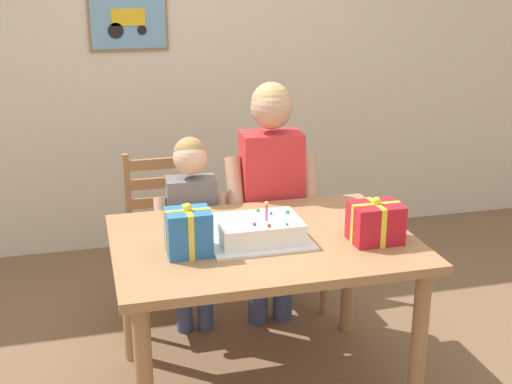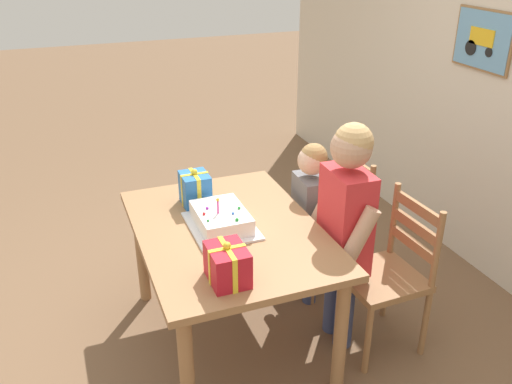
# 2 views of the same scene
# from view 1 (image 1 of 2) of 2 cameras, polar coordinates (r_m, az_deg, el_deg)

# --- Properties ---
(back_wall) EXTENTS (6.40, 0.11, 2.60)m
(back_wall) POSITION_cam_1_polar(r_m,az_deg,el_deg) (4.74, -5.68, 11.01)
(back_wall) COLOR beige
(back_wall) RESTS_ON ground
(dining_table) EXTENTS (1.32, 0.96, 0.76)m
(dining_table) POSITION_cam_1_polar(r_m,az_deg,el_deg) (3.06, 0.60, -5.65)
(dining_table) COLOR #9E7047
(dining_table) RESTS_ON ground
(birthday_cake) EXTENTS (0.44, 0.34, 0.19)m
(birthday_cake) POSITION_cam_1_polar(r_m,az_deg,el_deg) (2.97, 0.23, -3.27)
(birthday_cake) COLOR silver
(birthday_cake) RESTS_ON dining_table
(gift_box_red_large) EXTENTS (0.22, 0.17, 0.21)m
(gift_box_red_large) POSITION_cam_1_polar(r_m,az_deg,el_deg) (3.01, 9.95, -2.53)
(gift_box_red_large) COLOR red
(gift_box_red_large) RESTS_ON dining_table
(gift_box_beside_cake) EXTENTS (0.19, 0.16, 0.23)m
(gift_box_beside_cake) POSITION_cam_1_polar(r_m,az_deg,el_deg) (2.84, -5.67, -3.36)
(gift_box_beside_cake) COLOR #286BB7
(gift_box_beside_cake) RESTS_ON dining_table
(chair_left) EXTENTS (0.43, 0.43, 0.92)m
(chair_left) POSITION_cam_1_polar(r_m,az_deg,el_deg) (3.83, -7.46, -3.75)
(chair_left) COLOR #996B42
(chair_left) RESTS_ON ground
(chair_right) EXTENTS (0.43, 0.43, 0.92)m
(chair_right) POSITION_cam_1_polar(r_m,az_deg,el_deg) (3.96, 2.00, -2.88)
(chair_right) COLOR #996B42
(chair_right) RESTS_ON ground
(child_older) EXTENTS (0.49, 0.28, 1.34)m
(child_older) POSITION_cam_1_polar(r_m,az_deg,el_deg) (3.60, 1.28, 0.86)
(child_older) COLOR #38426B
(child_older) RESTS_ON ground
(child_younger) EXTENTS (0.40, 0.23, 1.08)m
(child_younger) POSITION_cam_1_polar(r_m,az_deg,el_deg) (3.56, -5.37, -2.11)
(child_younger) COLOR #38426B
(child_younger) RESTS_ON ground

